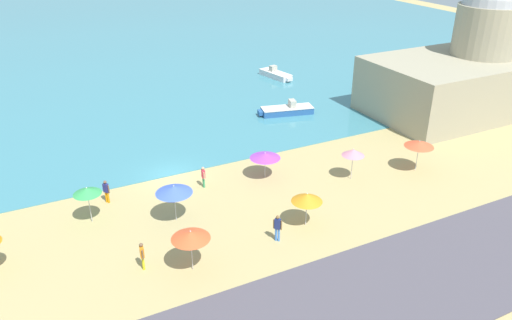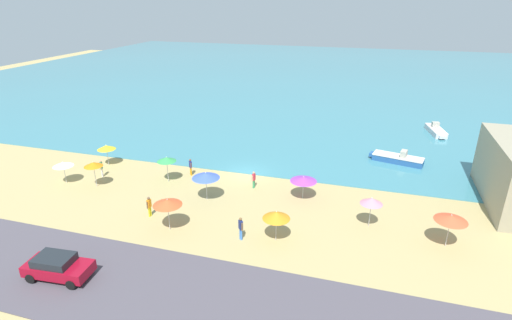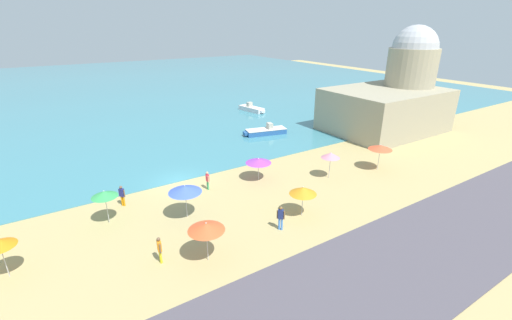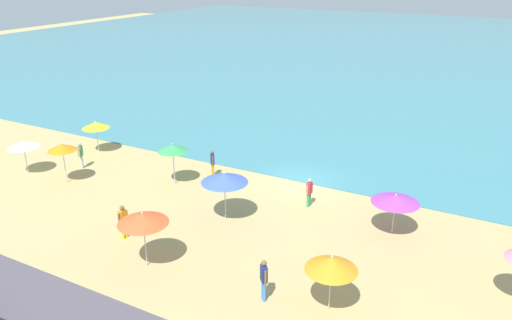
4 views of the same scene
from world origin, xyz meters
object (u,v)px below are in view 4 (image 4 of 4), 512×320
(beach_umbrella_8, at_px, (396,199))
(bather_1, at_px, (264,278))
(beach_umbrella_4, at_px, (173,148))
(beach_umbrella_2, at_px, (143,218))
(bather_2, at_px, (81,154))
(bather_0, at_px, (309,191))
(beach_umbrella_9, at_px, (62,147))
(beach_umbrella_7, at_px, (225,178))
(beach_umbrella_1, at_px, (96,125))
(beach_umbrella_5, at_px, (23,144))
(bather_3, at_px, (213,162))
(beach_umbrella_6, at_px, (332,264))
(bather_4, at_px, (123,220))

(beach_umbrella_8, height_order, bather_1, beach_umbrella_8)
(beach_umbrella_4, bearing_deg, beach_umbrella_8, 1.45)
(beach_umbrella_2, xyz_separation_m, beach_umbrella_4, (-4.22, 7.68, -0.04))
(beach_umbrella_4, xyz_separation_m, bather_2, (-6.83, -0.83, -1.33))
(bather_0, xyz_separation_m, bather_2, (-15.13, -1.87, 0.06))
(beach_umbrella_8, relative_size, beach_umbrella_9, 0.92)
(beach_umbrella_4, xyz_separation_m, bather_0, (8.31, 1.04, -1.38))
(beach_umbrella_7, distance_m, bather_0, 4.92)
(beach_umbrella_1, relative_size, beach_umbrella_2, 0.86)
(beach_umbrella_5, xyz_separation_m, beach_umbrella_8, (22.28, 3.42, -0.09))
(beach_umbrella_1, xyz_separation_m, beach_umbrella_7, (13.06, -4.21, 0.34))
(beach_umbrella_9, bearing_deg, bather_3, 33.65)
(beach_umbrella_4, xyz_separation_m, beach_umbrella_9, (-5.94, -2.92, -0.04))
(beach_umbrella_8, height_order, beach_umbrella_9, beach_umbrella_9)
(beach_umbrella_6, xyz_separation_m, beach_umbrella_9, (-18.30, 3.79, 0.19))
(beach_umbrella_1, bearing_deg, bather_3, 0.76)
(bather_0, bearing_deg, beach_umbrella_5, -166.74)
(beach_umbrella_1, relative_size, bather_0, 1.38)
(beach_umbrella_1, relative_size, beach_umbrella_7, 0.87)
(beach_umbrella_5, xyz_separation_m, bather_0, (17.53, 4.13, -1.02))
(beach_umbrella_5, distance_m, bather_1, 19.60)
(bather_2, bearing_deg, bather_4, -32.72)
(bather_0, xyz_separation_m, bather_1, (1.57, -8.43, 0.10))
(beach_umbrella_7, distance_m, bather_4, 5.34)
(beach_umbrella_6, bearing_deg, beach_umbrella_2, -173.25)
(bather_2, height_order, bather_3, bather_2)
(beach_umbrella_1, xyz_separation_m, beach_umbrella_9, (2.10, -4.79, 0.28))
(bather_3, bearing_deg, bather_0, -7.95)
(beach_umbrella_8, bearing_deg, beach_umbrella_7, -161.60)
(beach_umbrella_1, xyz_separation_m, bather_2, (1.22, -2.71, -1.00))
(beach_umbrella_5, height_order, bather_0, beach_umbrella_5)
(beach_umbrella_8, height_order, bather_3, beach_umbrella_8)
(beach_umbrella_1, distance_m, beach_umbrella_5, 5.10)
(beach_umbrella_2, relative_size, bather_3, 1.53)
(beach_umbrella_6, relative_size, bather_0, 1.46)
(beach_umbrella_6, relative_size, bather_1, 1.32)
(bather_0, bearing_deg, bather_4, -131.70)
(beach_umbrella_2, relative_size, beach_umbrella_6, 1.10)
(beach_umbrella_4, relative_size, bather_4, 1.48)
(beach_umbrella_2, bearing_deg, bather_0, 64.87)
(bather_4, bearing_deg, bather_1, -7.36)
(beach_umbrella_8, bearing_deg, beach_umbrella_6, -95.67)
(beach_umbrella_4, distance_m, bather_1, 12.40)
(beach_umbrella_1, xyz_separation_m, beach_umbrella_4, (8.04, -1.87, 0.33))
(beach_umbrella_6, height_order, bather_2, beach_umbrella_6)
(bather_2, relative_size, bather_4, 1.00)
(beach_umbrella_6, bearing_deg, bather_4, 177.95)
(bather_0, distance_m, bather_3, 6.92)
(beach_umbrella_1, bearing_deg, beach_umbrella_8, -4.18)
(bather_0, relative_size, bather_3, 0.96)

